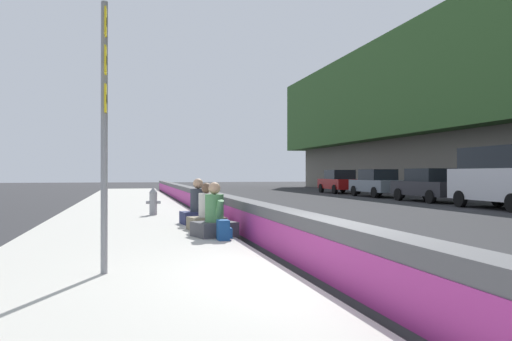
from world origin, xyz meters
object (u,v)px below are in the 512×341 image
Objects in this scene: parked_car_far at (339,181)px; route_sign_post at (105,115)px; parked_car_third at (506,176)px; parked_car_midline at (377,183)px; fire_hydrant at (153,201)px; seated_person_middle at (207,215)px; backpack at (224,230)px; parked_car_fourth at (429,185)px; seated_person_rear at (198,210)px; seated_person_foreground at (214,219)px.

route_sign_post is at bearing 151.88° from parked_car_far.
parked_car_third reaches higher than parked_car_midline.
route_sign_post reaches higher than fire_hydrant.
fire_hydrant is 0.80× the size of seated_person_middle.
seated_person_middle reaches higher than backpack.
seated_person_middle is 0.21× the size of parked_car_third.
seated_person_middle is 0.24× the size of parked_car_midline.
parked_car_midline is at bearing -0.05° from parked_car_fourth.
seated_person_middle is at bearing -179.39° from seated_person_rear.
route_sign_post reaches higher than seated_person_middle.
seated_person_rear is 13.80m from parked_car_third.
parked_car_midline is (5.76, -0.00, 0.00)m from parked_car_fourth.
seated_person_rear is at bearing 0.61° from seated_person_middle.
parked_car_midline is at bearing -34.16° from route_sign_post.
seated_person_rear is 2.97× the size of backpack.
route_sign_post is 4.16m from backpack.
seated_person_rear reaches higher than seated_person_middle.
seated_person_foreground is 14.95m from parked_car_third.
seated_person_rear is 0.26× the size of parked_car_midline.
parked_car_third reaches higher than parked_car_far.
parked_car_far is (18.79, -14.19, 0.27)m from fire_hydrant.
backpack is at bearing -172.57° from seated_person_foreground.
parked_car_third reaches higher than fire_hydrant.
parked_car_third is (7.25, -13.05, 0.86)m from seated_person_foreground.
fire_hydrant is 6.80m from backpack.
parked_car_far is at bearing -0.46° from parked_car_third.
seated_person_foreground is 0.25× the size of parked_car_fourth.
parked_car_third reaches higher than seated_person_rear.
parked_car_third is (1.20, -14.05, 0.77)m from fire_hydrant.
route_sign_post is 3.16× the size of seated_person_foreground.
route_sign_post is at bearing 162.33° from seated_person_rear.
seated_person_middle is 21.83m from parked_car_midline.
seated_person_middle is 17.57m from parked_car_fourth.
parked_car_far is (17.59, -0.14, -0.49)m from parked_car_third.
seated_person_rear is at bearing 140.49° from parked_car_midline.
fire_hydrant is at bearing 116.11° from parked_car_fourth.
parked_car_midline is at bearing -48.13° from fire_hydrant.
parked_car_far is (24.84, -13.19, 0.37)m from seated_person_foreground.
parked_car_fourth reaches higher than seated_person_middle.
parked_car_far is (11.84, -0.02, 0.00)m from parked_car_fourth.
parked_car_fourth is at bearing -45.37° from seated_person_foreground.
parked_car_fourth is at bearing -52.22° from seated_person_rear.
seated_person_foreground is 0.25× the size of parked_car_midline.
seated_person_foreground is at bearing 152.04° from parked_car_far.
route_sign_post is 9.92m from fire_hydrant.
seated_person_rear is 25.68m from parked_car_far.
backpack is at bearing -170.78° from fire_hydrant.
seated_person_rear is 3.46m from backpack.
parked_car_far is at bearing -37.06° from fire_hydrant.
fire_hydrant is 19.05m from parked_car_midline.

